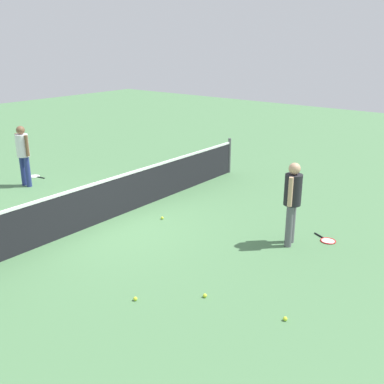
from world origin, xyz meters
The scene contains 10 objects.
ground_plane centered at (0.00, 0.00, 0.00)m, with size 40.00×40.00×0.00m, color #4C7A4C.
court_net centered at (0.00, 0.00, 0.50)m, with size 10.09×0.09×1.07m.
player_near_side centered at (1.47, -3.86, 1.01)m, with size 0.53×0.41×1.70m.
player_far_side centered at (0.34, 3.70, 1.01)m, with size 0.36×0.52×1.70m.
tennis_racket_near_player centered at (2.09, -4.40, 0.01)m, with size 0.42×0.60×0.03m.
tennis_racket_far_player centered at (0.98, 4.30, 0.01)m, with size 0.36×0.60×0.03m.
tennis_ball_near_player centered at (-1.19, -3.72, 0.03)m, with size 0.07×0.07×0.07m, color #C6E033.
tennis_ball_by_net centered at (-1.95, -2.91, 0.03)m, with size 0.07×0.07×0.07m, color #C6E033.
tennis_ball_midcourt centered at (-0.96, -5.03, 0.03)m, with size 0.07×0.07×0.07m, color #C6E033.
tennis_ball_baseline centered at (0.85, -0.96, 0.03)m, with size 0.07×0.07×0.07m, color #C6E033.
Camera 1 is at (-6.31, -7.52, 3.96)m, focal length 42.54 mm.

